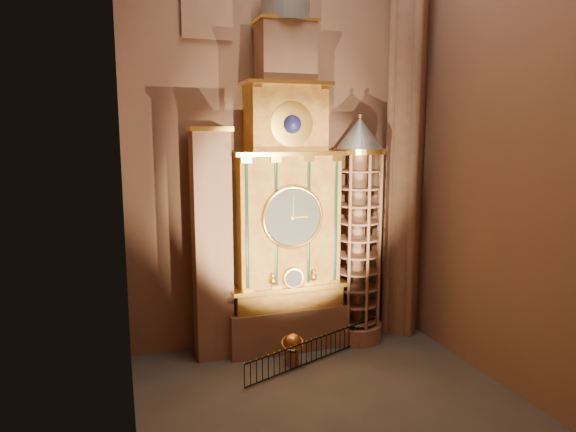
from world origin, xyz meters
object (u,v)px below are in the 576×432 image
object	(u,v)px
astronomical_clock	(286,206)
portrait_tower	(212,244)
stair_turret	(358,233)
celestial_globe	(292,346)
iron_railing	(316,350)

from	to	relation	value
astronomical_clock	portrait_tower	world-z (taller)	astronomical_clock
stair_turret	celestial_globe	size ratio (longest dim) A/B	7.72
stair_turret	astronomical_clock	bearing A→B (deg)	175.70
astronomical_clock	iron_railing	xyz separation A→B (m)	(0.73, -2.09, -6.12)
astronomical_clock	stair_turret	size ratio (longest dim) A/B	1.55
celestial_globe	astronomical_clock	bearing A→B (deg)	79.91
astronomical_clock	portrait_tower	distance (m)	3.73
celestial_globe	stair_turret	bearing A→B (deg)	24.66
portrait_tower	iron_railing	xyz separation A→B (m)	(4.13, -2.11, -4.59)
astronomical_clock	stair_turret	world-z (taller)	astronomical_clock
astronomical_clock	portrait_tower	bearing A→B (deg)	179.71
portrait_tower	stair_turret	bearing A→B (deg)	-2.33
stair_turret	celestial_globe	bearing A→B (deg)	-155.34
celestial_globe	iron_railing	size ratio (longest dim) A/B	0.19
portrait_tower	iron_railing	size ratio (longest dim) A/B	1.41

